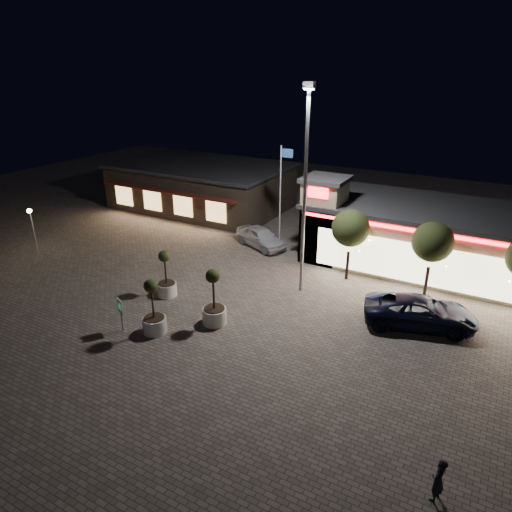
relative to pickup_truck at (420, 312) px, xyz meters
The scene contains 15 objects.
ground 11.88m from the pickup_truck, 142.19° to the right, with size 90.00×90.00×0.00m, color #6D6158.
retail_building 8.66m from the pickup_truck, 89.02° to the left, with size 20.40×8.40×6.10m.
restaurant_building 26.63m from the pickup_truck, 151.45° to the left, with size 16.40×11.00×4.30m.
floodlight_pole 9.65m from the pickup_truck, behind, with size 0.60×0.40×12.38m.
flagpole 13.23m from the pickup_truck, 153.01° to the left, with size 0.95×0.10×8.00m.
lamp_post_west 27.60m from the pickup_truck, behind, with size 0.36×0.36×3.48m.
string_tree_a 7.08m from the pickup_truck, 145.11° to the left, with size 2.42×2.42×4.79m.
string_tree_b 4.64m from the pickup_truck, 95.49° to the left, with size 2.42×2.42×4.79m.
pickup_truck is the anchor object (origin of this frame).
white_sedan 14.42m from the pickup_truck, 155.34° to the left, with size 1.88×4.67×1.59m, color silver.
pedestrian 11.24m from the pickup_truck, 76.48° to the right, with size 0.61×0.40×1.68m, color black.
planter_left 14.81m from the pickup_truck, 164.67° to the right, with size 1.21×1.21×2.99m.
planter_mid 14.31m from the pickup_truck, 148.27° to the right, with size 1.27×1.27×3.11m.
planter_right 11.19m from the pickup_truck, 152.19° to the right, with size 1.33×1.33×3.27m.
valet_sign 16.07m from the pickup_truck, 149.01° to the right, with size 0.58×0.31×1.88m.
Camera 1 is at (12.04, -15.89, 13.25)m, focal length 32.00 mm.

